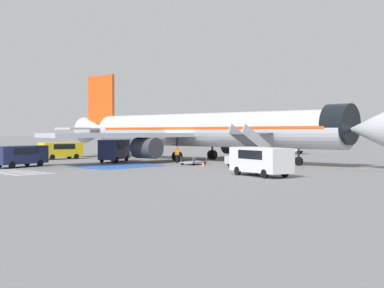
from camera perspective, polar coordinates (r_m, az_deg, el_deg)
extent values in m
plane|color=slate|center=(57.83, 1.80, -1.90)|extent=(600.00, 600.00, 0.00)
cube|color=gold|center=(59.14, 1.54, -1.83)|extent=(77.44, 0.54, 0.01)
cube|color=#2856A8|center=(50.55, -7.65, -2.38)|extent=(5.64, 8.17, 0.01)
cube|color=silver|center=(46.68, -19.55, -2.75)|extent=(0.44, 3.60, 0.01)
cube|color=silver|center=(45.63, -18.84, -2.84)|extent=(0.44, 3.60, 0.01)
cube|color=silver|center=(44.58, -18.10, -2.93)|extent=(0.44, 3.60, 0.01)
cube|color=silver|center=(43.54, -17.33, -3.02)|extent=(0.44, 3.60, 0.01)
cube|color=silver|center=(42.51, -16.52, -3.12)|extent=(0.44, 3.60, 0.01)
cylinder|color=#B7BCC4|center=(59.05, 1.54, 1.52)|extent=(33.45, 3.86, 3.71)
cone|color=#B7BCC4|center=(48.90, 18.43, 1.49)|extent=(4.10, 3.66, 3.64)
cone|color=#B7BCC4|center=(73.30, -10.08, 1.46)|extent=(5.59, 3.59, 3.56)
cylinder|color=black|center=(50.10, 15.52, 2.04)|extent=(2.24, 3.76, 3.75)
cube|color=#DB4C14|center=(59.06, 1.54, 1.70)|extent=(30.78, 3.92, 0.24)
cube|color=#B7BCC4|center=(68.17, 4.30, 1.02)|extent=(6.88, 17.68, 0.44)
cylinder|color=#38383D|center=(65.87, 4.59, -0.14)|extent=(2.80, 2.16, 2.15)
cube|color=#B7BCC4|center=(55.14, -7.28, 0.95)|extent=(6.74, 17.66, 0.44)
cylinder|color=#38383D|center=(54.97, -4.85, -0.43)|extent=(2.80, 2.16, 2.15)
cube|color=#DB4C14|center=(72.77, -9.69, 4.71)|extent=(5.20, 0.38, 6.38)
cube|color=#B7BCC4|center=(74.44, -7.27, 1.61)|extent=(3.37, 5.96, 0.24)
cube|color=#B7BCC4|center=(70.07, -11.67, 1.62)|extent=(3.37, 5.96, 0.24)
cylinder|color=#38383D|center=(52.19, 11.32, -0.35)|extent=(0.20, 0.20, 2.67)
cylinder|color=black|center=(52.24, 11.31, -1.81)|extent=(0.84, 0.28, 0.84)
cylinder|color=#38383D|center=(62.38, 2.18, -0.08)|extent=(0.24, 0.24, 2.35)
cylinder|color=black|center=(62.42, 2.18, -1.16)|extent=(1.10, 0.60, 1.10)
cylinder|color=#38383D|center=(57.99, -1.59, -0.19)|extent=(0.24, 0.24, 2.35)
cylinder|color=black|center=(58.04, -1.59, -1.35)|extent=(1.10, 0.60, 1.10)
cube|color=#ADB2BA|center=(49.90, 6.20, -1.62)|extent=(2.22, 4.81, 0.70)
cylinder|color=black|center=(51.83, 6.46, -1.90)|extent=(0.22, 0.70, 0.70)
cylinder|color=black|center=(50.76, 8.17, -1.97)|extent=(0.22, 0.70, 0.70)
cylinder|color=black|center=(49.15, 4.16, -2.07)|extent=(0.22, 0.70, 0.70)
cylinder|color=black|center=(48.02, 5.91, -2.15)|extent=(0.22, 0.70, 0.70)
cube|color=#4C4C51|center=(49.85, 6.20, -0.04)|extent=(1.45, 4.16, 2.19)
cube|color=#4C4C51|center=(51.70, 7.69, 1.14)|extent=(1.65, 1.11, 0.12)
cube|color=silver|center=(50.30, 5.49, 0.51)|extent=(0.08, 4.51, 2.90)
cube|color=silver|center=(49.39, 6.92, 0.49)|extent=(0.08, 4.51, 2.90)
cube|color=#38383D|center=(81.88, 8.93, -0.42)|extent=(7.96, 2.89, 0.60)
cube|color=silver|center=(79.64, 11.15, -0.12)|extent=(1.86, 2.46, 1.60)
cube|color=black|center=(79.14, 11.67, 0.10)|extent=(0.14, 2.00, 0.70)
cylinder|color=#B7BCC4|center=(82.05, 8.74, 0.67)|extent=(5.53, 2.79, 2.52)
cylinder|color=gold|center=(82.05, 8.74, 0.67)|extent=(0.48, 2.59, 2.57)
cylinder|color=black|center=(80.84, 11.42, -0.67)|extent=(0.97, 0.33, 0.96)
cylinder|color=black|center=(78.89, 10.45, -0.71)|extent=(0.97, 0.33, 0.96)
cylinder|color=black|center=(83.10, 9.17, -0.61)|extent=(0.97, 0.33, 0.96)
cylinder|color=black|center=(81.20, 8.18, -0.65)|extent=(0.97, 0.33, 0.96)
cylinder|color=black|center=(84.41, 7.98, -0.57)|extent=(0.97, 0.33, 0.96)
cylinder|color=black|center=(82.54, 6.98, -0.61)|extent=(0.97, 0.33, 0.96)
cube|color=silver|center=(39.38, 7.33, -1.67)|extent=(5.57, 3.40, 1.77)
cube|color=black|center=(39.36, 7.34, -1.10)|extent=(3.33, 2.75, 0.64)
cylinder|color=black|center=(38.74, 9.86, -3.04)|extent=(0.67, 0.38, 0.64)
cylinder|color=black|center=(37.60, 7.76, -3.17)|extent=(0.67, 0.38, 0.64)
cylinder|color=black|center=(41.26, 6.94, -2.77)|extent=(0.67, 0.38, 0.64)
cylinder|color=black|center=(40.19, 4.89, -2.87)|extent=(0.67, 0.38, 0.64)
cube|color=#1E234C|center=(57.95, -8.28, -0.57)|extent=(3.92, 5.11, 2.08)
cube|color=black|center=(57.94, -8.28, -0.11)|extent=(2.88, 3.21, 0.75)
cylinder|color=black|center=(59.70, -8.47, -1.51)|extent=(0.49, 0.66, 0.64)
cylinder|color=black|center=(59.11, -7.01, -1.53)|extent=(0.49, 0.66, 0.64)
cylinder|color=black|center=(56.91, -9.60, -1.65)|extent=(0.49, 0.66, 0.64)
cylinder|color=black|center=(56.30, -8.08, -1.68)|extent=(0.49, 0.66, 0.64)
cube|color=#1E234C|center=(51.52, -17.90, -1.10)|extent=(2.95, 5.58, 1.63)
cube|color=black|center=(51.51, -17.90, -0.70)|extent=(2.49, 3.25, 0.59)
cylinder|color=black|center=(49.83, -18.64, -2.12)|extent=(0.33, 0.67, 0.64)
cylinder|color=black|center=(52.03, -15.90, -1.96)|extent=(0.33, 0.67, 0.64)
cylinder|color=black|center=(53.30, -17.19, -1.89)|extent=(0.33, 0.67, 0.64)
cube|color=yellow|center=(65.04, -13.81, -0.57)|extent=(2.55, 5.14, 1.66)
cube|color=black|center=(65.03, -13.81, -0.25)|extent=(2.29, 2.94, 0.60)
cylinder|color=black|center=(66.54, -12.96, -1.24)|extent=(0.28, 0.66, 0.64)
cylinder|color=black|center=(64.97, -12.25, -1.30)|extent=(0.28, 0.66, 0.64)
cylinder|color=black|center=(65.21, -15.36, -1.30)|extent=(0.28, 0.66, 0.64)
cylinder|color=black|center=(63.61, -14.69, -1.37)|extent=(0.28, 0.66, 0.64)
cube|color=gray|center=(52.65, 0.17, -1.94)|extent=(1.90, 2.81, 0.12)
cylinder|color=black|center=(53.87, 0.21, -1.93)|extent=(0.16, 0.41, 0.40)
cylinder|color=black|center=(53.19, 1.36, -1.97)|extent=(0.16, 0.41, 0.40)
cylinder|color=black|center=(52.15, -1.04, -2.04)|extent=(0.16, 0.41, 0.40)
cylinder|color=black|center=(51.44, 0.14, -2.08)|extent=(0.16, 0.41, 0.40)
cylinder|color=gray|center=(54.01, 0.25, -1.50)|extent=(0.05, 0.05, 0.55)
cylinder|color=gray|center=(53.27, 1.50, -1.54)|extent=(0.05, 0.05, 0.55)
cylinder|color=gray|center=(52.03, -1.18, -1.61)|extent=(0.05, 0.05, 0.55)
cylinder|color=gray|center=(51.26, 0.09, -1.65)|extent=(0.05, 0.05, 0.55)
cylinder|color=#2D2D33|center=(63.87, -7.43, -1.21)|extent=(0.14, 0.14, 0.89)
cylinder|color=#2D2D33|center=(63.74, -7.33, -1.22)|extent=(0.14, 0.14, 0.89)
cube|color=yellow|center=(63.78, -7.39, -0.50)|extent=(0.42, 0.22, 0.70)
cube|color=silver|center=(63.78, -7.39, -0.50)|extent=(0.43, 0.23, 0.06)
sphere|color=#9E704C|center=(63.77, -7.39, -0.08)|extent=(0.24, 0.24, 0.24)
cylinder|color=black|center=(55.35, -1.69, -1.61)|extent=(0.14, 0.14, 0.84)
cylinder|color=black|center=(55.39, -1.52, -1.61)|extent=(0.14, 0.14, 0.84)
cube|color=orange|center=(55.34, -1.60, -0.83)|extent=(0.40, 0.47, 0.67)
cube|color=silver|center=(55.34, -1.60, -0.83)|extent=(0.41, 0.49, 0.06)
sphere|color=tan|center=(55.32, -1.60, -0.37)|extent=(0.23, 0.23, 0.23)
cone|color=orange|center=(46.27, 8.86, -2.42)|extent=(0.45, 0.45, 0.50)
cylinder|color=white|center=(46.27, 8.86, -2.39)|extent=(0.25, 0.25, 0.06)
cone|color=orange|center=(49.66, 1.21, -2.17)|extent=(0.41, 0.41, 0.46)
cylinder|color=white|center=(49.66, 1.21, -2.15)|extent=(0.23, 0.23, 0.05)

